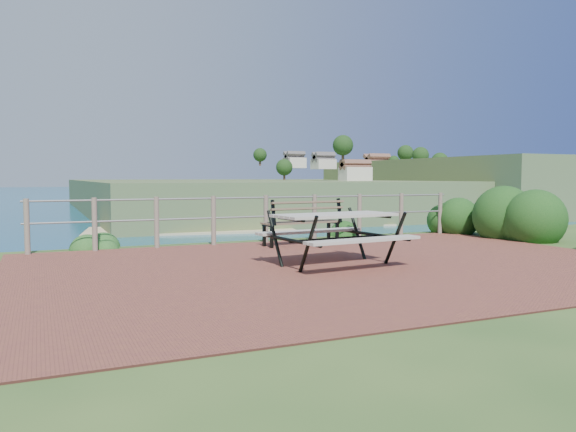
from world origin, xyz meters
name	(u,v)px	position (x,y,z in m)	size (l,w,h in m)	color
ground	(345,266)	(0.00, 0.00, 0.00)	(10.00, 7.00, 0.12)	brown
ocean	(52,181)	(0.00, 200.00, 0.00)	(1200.00, 1200.00, 0.00)	#15737F
safety_railing	(266,216)	(0.00, 3.35, 0.57)	(9.40, 0.10, 1.00)	#6B5B4C
distant_bay	(450,183)	(173.07, 202.61, -1.52)	(290.00, 232.36, 24.00)	#486130
picnic_table	(335,234)	(-0.16, 0.03, 0.52)	(1.99, 1.66, 0.81)	#A09C90
park_bench	(301,215)	(0.49, 2.63, 0.62)	(1.71, 0.59, 0.95)	brown
shrub_right_front	(526,239)	(5.72, 1.72, 0.00)	(1.50, 1.50, 2.13)	#133F13
shrub_right_edge	(448,233)	(5.01, 3.54, 0.00)	(1.11, 1.11, 1.58)	#133F13
shrub_lip_west	(94,248)	(-3.42, 3.98, 0.00)	(0.79, 0.79, 0.54)	#1D4A1B
shrub_lip_east	(338,235)	(2.20, 4.15, 0.00)	(0.76, 0.76, 0.50)	#133F13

